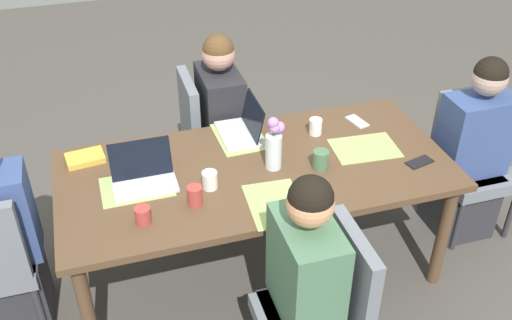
{
  "coord_description": "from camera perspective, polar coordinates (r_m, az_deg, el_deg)",
  "views": [
    {
      "loc": [
        -0.75,
        -2.45,
        2.57
      ],
      "look_at": [
        0.0,
        0.0,
        0.79
      ],
      "focal_mm": 41.6,
      "sensor_mm": 36.0,
      "label": 1
    }
  ],
  "objects": [
    {
      "name": "phone_silver",
      "position": [
        3.6,
        9.7,
        3.68
      ],
      "size": [
        0.1,
        0.16,
        0.01
      ],
      "primitive_type": "cube",
      "rotation": [
        0.0,
        0.0,
        1.8
      ],
      "color": "silver",
      "rests_on": "dining_table"
    },
    {
      "name": "coffee_mug_far_left",
      "position": [
        2.83,
        -10.82,
        -5.23
      ],
      "size": [
        0.08,
        0.08,
        0.08
      ],
      "primitive_type": "cylinder",
      "color": "#AD3D38",
      "rests_on": "dining_table"
    },
    {
      "name": "coffee_mug_centre_right",
      "position": [
        2.89,
        -5.9,
        -3.43
      ],
      "size": [
        0.08,
        0.08,
        0.1
      ],
      "primitive_type": "cylinder",
      "color": "#AD3D38",
      "rests_on": "dining_table"
    },
    {
      "name": "chair_far_left_far",
      "position": [
        3.91,
        -4.61,
        2.7
      ],
      "size": [
        0.44,
        0.44,
        0.9
      ],
      "color": "slate",
      "rests_on": "ground_plane"
    },
    {
      "name": "chair_head_right_right_near",
      "position": [
        3.91,
        19.89,
        0.5
      ],
      "size": [
        0.44,
        0.44,
        0.9
      ],
      "color": "slate",
      "rests_on": "ground_plane"
    },
    {
      "name": "laptop_head_left_left_near",
      "position": [
        3.07,
        -10.76,
        -1.55
      ],
      "size": [
        0.32,
        0.22,
        0.21
      ],
      "color": "silver",
      "rests_on": "dining_table"
    },
    {
      "name": "placemat_near_left_mid",
      "position": [
        2.91,
        1.89,
        -4.22
      ],
      "size": [
        0.28,
        0.37,
        0.0
      ],
      "primitive_type": "cube",
      "rotation": [
        0.0,
        0.0,
        1.51
      ],
      "color": "#9EBC66",
      "rests_on": "dining_table"
    },
    {
      "name": "person_far_left_far",
      "position": [
        3.86,
        -3.34,
        2.77
      ],
      "size": [
        0.36,
        0.4,
        1.19
      ],
      "color": "#2D2D33",
      "rests_on": "ground_plane"
    },
    {
      "name": "ground_plane",
      "position": [
        3.63,
        0.0,
        -10.25
      ],
      "size": [
        10.0,
        10.0,
        0.0
      ],
      "primitive_type": "plane",
      "color": "#4C4742"
    },
    {
      "name": "coffee_mug_near_right",
      "position": [
        3.14,
        6.23,
        0.03
      ],
      "size": [
        0.08,
        0.08,
        0.1
      ],
      "primitive_type": "cylinder",
      "color": "#47704C",
      "rests_on": "dining_table"
    },
    {
      "name": "coffee_mug_near_left",
      "position": [
        3.43,
        5.74,
        3.21
      ],
      "size": [
        0.07,
        0.07,
        0.09
      ],
      "primitive_type": "cylinder",
      "color": "white",
      "rests_on": "dining_table"
    },
    {
      "name": "placemat_head_right_right_near",
      "position": [
        3.36,
        10.45,
        1.09
      ],
      "size": [
        0.38,
        0.29,
        0.0
      ],
      "primitive_type": "cube",
      "rotation": [
        0.0,
        0.0,
        3.07
      ],
      "color": "#9EBC66",
      "rests_on": "dining_table"
    },
    {
      "name": "phone_black",
      "position": [
        3.31,
        15.45,
        -0.2
      ],
      "size": [
        0.16,
        0.11,
        0.01
      ],
      "primitive_type": "cube",
      "rotation": [
        0.0,
        0.0,
        0.24
      ],
      "color": "black",
      "rests_on": "dining_table"
    },
    {
      "name": "dining_table",
      "position": [
        3.2,
        0.0,
        -1.82
      ],
      "size": [
        2.09,
        0.96,
        0.74
      ],
      "color": "brown",
      "rests_on": "ground_plane"
    },
    {
      "name": "person_head_right_right_near",
      "position": [
        3.82,
        19.85,
        0.09
      ],
      "size": [
        0.4,
        0.36,
        1.19
      ],
      "color": "#2D2D33",
      "rests_on": "ground_plane"
    },
    {
      "name": "laptop_far_left_far",
      "position": [
        3.4,
        -1.28,
        3.06
      ],
      "size": [
        0.22,
        0.32,
        0.21
      ],
      "color": "silver",
      "rests_on": "dining_table"
    },
    {
      "name": "book_red_cover",
      "position": [
        3.33,
        -16.1,
        0.18
      ],
      "size": [
        0.22,
        0.16,
        0.03
      ],
      "primitive_type": "cube",
      "rotation": [
        0.0,
        0.0,
        0.12
      ],
      "color": "gold",
      "rests_on": "dining_table"
    },
    {
      "name": "coffee_mug_centre_left",
      "position": [
        3.0,
        -4.46,
        -1.93
      ],
      "size": [
        0.08,
        0.08,
        0.09
      ],
      "primitive_type": "cylinder",
      "color": "white",
      "rests_on": "dining_table"
    },
    {
      "name": "placemat_head_left_left_near",
      "position": [
        3.07,
        -11.39,
        -2.56
      ],
      "size": [
        0.36,
        0.26,
        0.0
      ],
      "primitive_type": "cube",
      "rotation": [
        0.0,
        0.0,
        0.01
      ],
      "color": "#9EBC66",
      "rests_on": "dining_table"
    },
    {
      "name": "placemat_far_left_far",
      "position": [
        3.41,
        -1.65,
        2.27
      ],
      "size": [
        0.27,
        0.37,
        0.0
      ],
      "primitive_type": "cube",
      "rotation": [
        0.0,
        0.0,
        -1.54
      ],
      "color": "#9EBC66",
      "rests_on": "dining_table"
    },
    {
      "name": "person_near_left_mid",
      "position": [
        2.77,
        4.75,
        -12.96
      ],
      "size": [
        0.36,
        0.4,
        1.19
      ],
      "color": "#2D2D33",
      "rests_on": "ground_plane"
    },
    {
      "name": "flower_vase",
      "position": [
        3.08,
        1.76,
        1.74
      ],
      "size": [
        0.1,
        0.09,
        0.3
      ],
      "color": "silver",
      "rests_on": "dining_table"
    },
    {
      "name": "chair_near_left_mid",
      "position": [
        2.77,
        6.66,
        -13.85
      ],
      "size": [
        0.44,
        0.44,
        0.9
      ],
      "color": "slate",
      "rests_on": "ground_plane"
    }
  ]
}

